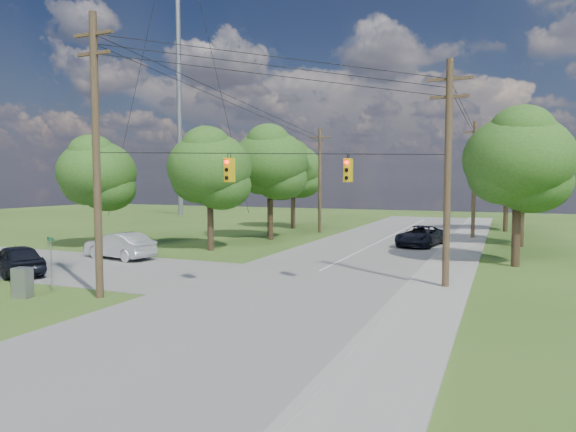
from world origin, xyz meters
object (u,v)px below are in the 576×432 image
at_px(pole_north_w, 320,179).
at_px(car_main_north, 420,236).
at_px(car_cross_dark, 17,259).
at_px(pole_sw, 96,152).
at_px(pole_north_e, 474,179).
at_px(car_cross_silver, 120,246).
at_px(control_cabinet, 22,283).
at_px(pole_ne, 448,171).

height_order(pole_north_w, car_main_north, pole_north_w).
distance_m(pole_north_w, car_cross_dark, 28.61).
height_order(pole_sw, pole_north_e, pole_sw).
bearing_deg(car_cross_silver, car_cross_dark, 0.17).
distance_m(pole_north_e, car_main_north, 8.76).
xyz_separation_m(pole_north_e, car_main_north, (-3.40, -6.82, -4.34)).
relative_size(pole_north_e, control_cabinet, 7.68).
height_order(pole_north_e, pole_north_w, same).
xyz_separation_m(pole_north_w, control_cabinet, (-2.61, -30.93, -4.48)).
distance_m(pole_sw, control_cabinet, 6.47).
bearing_deg(pole_ne, car_cross_silver, 176.47).
bearing_deg(car_cross_silver, pole_ne, 96.82).
height_order(pole_ne, car_cross_dark, pole_ne).
distance_m(car_main_north, control_cabinet, 27.45).
distance_m(pole_ne, pole_north_e, 22.00).
relative_size(pole_ne, car_main_north, 1.91).
bearing_deg(pole_north_e, pole_ne, -90.00).
height_order(pole_sw, pole_north_w, pole_sw).
distance_m(pole_north_w, car_main_north, 13.25).
distance_m(pole_sw, car_main_north, 25.51).
xyz_separation_m(pole_ne, control_cabinet, (-16.51, -8.93, -4.82)).
distance_m(pole_north_e, car_cross_dark, 34.88).
relative_size(car_cross_silver, car_main_north, 0.92).
bearing_deg(car_main_north, car_cross_silver, -130.06).
relative_size(pole_sw, control_cabinet, 9.21).
xyz_separation_m(car_cross_dark, control_cabinet, (4.78, -3.63, -0.20)).
bearing_deg(car_main_north, pole_sw, -103.80).
bearing_deg(pole_north_e, control_cabinet, -118.09).
height_order(pole_ne, car_main_north, pole_ne).
height_order(pole_north_w, control_cabinet, pole_north_w).
xyz_separation_m(pole_ne, car_main_north, (-3.40, 15.18, -4.67)).
bearing_deg(car_cross_dark, car_cross_silver, -165.19).
bearing_deg(pole_ne, pole_sw, -150.62).
relative_size(pole_sw, pole_north_w, 1.20).
relative_size(pole_north_w, car_main_north, 1.82).
distance_m(pole_ne, pole_north_w, 26.03).
height_order(car_cross_silver, car_main_north, car_cross_silver).
relative_size(car_main_north, control_cabinet, 4.23).
bearing_deg(car_main_north, pole_ne, -67.27).
bearing_deg(pole_north_w, pole_sw, -89.23).
bearing_deg(pole_sw, control_cabinet, -156.19).
xyz_separation_m(car_cross_dark, car_cross_silver, (1.18, 6.54, 0.02)).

